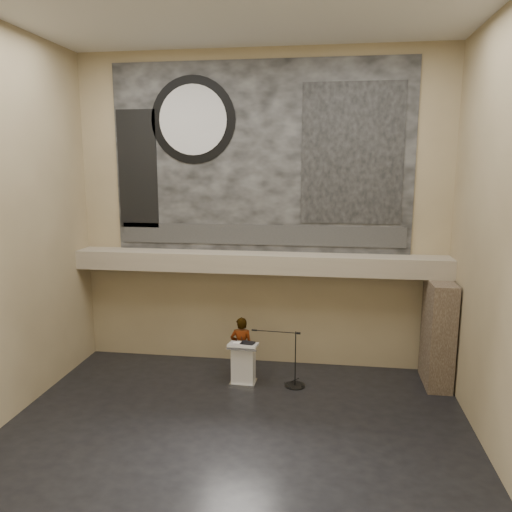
# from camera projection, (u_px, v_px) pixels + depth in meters

# --- Properties ---
(floor) EXTENTS (10.00, 10.00, 0.00)m
(floor) POSITION_uv_depth(u_px,v_px,m) (234.00, 434.00, 10.41)
(floor) COLOR black
(floor) RESTS_ON ground
(wall_back) EXTENTS (10.00, 0.02, 8.50)m
(wall_back) POSITION_uv_depth(u_px,v_px,m) (260.00, 213.00, 13.52)
(wall_back) COLOR #8E7C5A
(wall_back) RESTS_ON floor
(wall_front) EXTENTS (10.00, 0.02, 8.50)m
(wall_front) POSITION_uv_depth(u_px,v_px,m) (167.00, 280.00, 5.73)
(wall_front) COLOR #8E7C5A
(wall_front) RESTS_ON floor
(wall_right) EXTENTS (0.02, 8.00, 8.50)m
(wall_right) POSITION_uv_depth(u_px,v_px,m) (507.00, 238.00, 8.93)
(wall_right) COLOR #8E7C5A
(wall_right) RESTS_ON floor
(soffit) EXTENTS (10.00, 0.80, 0.50)m
(soffit) POSITION_uv_depth(u_px,v_px,m) (258.00, 262.00, 13.37)
(soffit) COLOR gray
(soffit) RESTS_ON wall_back
(sprinkler_left) EXTENTS (0.04, 0.04, 0.06)m
(sprinkler_left) POSITION_uv_depth(u_px,v_px,m) (200.00, 271.00, 13.59)
(sprinkler_left) COLOR #B2893D
(sprinkler_left) RESTS_ON soffit
(sprinkler_right) EXTENTS (0.04, 0.04, 0.06)m
(sprinkler_right) POSITION_uv_depth(u_px,v_px,m) (329.00, 275.00, 13.10)
(sprinkler_right) COLOR #B2893D
(sprinkler_right) RESTS_ON soffit
(banner) EXTENTS (8.00, 0.05, 5.00)m
(banner) POSITION_uv_depth(u_px,v_px,m) (260.00, 158.00, 13.22)
(banner) COLOR black
(banner) RESTS_ON wall_back
(banner_text_strip) EXTENTS (7.76, 0.02, 0.55)m
(banner_text_strip) POSITION_uv_depth(u_px,v_px,m) (260.00, 235.00, 13.56)
(banner_text_strip) COLOR #2B2B2B
(banner_text_strip) RESTS_ON banner
(banner_clock_rim) EXTENTS (2.30, 0.02, 2.30)m
(banner_clock_rim) POSITION_uv_depth(u_px,v_px,m) (193.00, 120.00, 13.25)
(banner_clock_rim) COLOR black
(banner_clock_rim) RESTS_ON banner
(banner_clock_face) EXTENTS (1.84, 0.02, 1.84)m
(banner_clock_face) POSITION_uv_depth(u_px,v_px,m) (193.00, 120.00, 13.23)
(banner_clock_face) COLOR silver
(banner_clock_face) RESTS_ON banner
(banner_building_print) EXTENTS (2.60, 0.02, 3.60)m
(banner_building_print) POSITION_uv_depth(u_px,v_px,m) (352.00, 154.00, 12.83)
(banner_building_print) COLOR black
(banner_building_print) RESTS_ON banner
(banner_brick_print) EXTENTS (1.10, 0.02, 3.20)m
(banner_brick_print) POSITION_uv_depth(u_px,v_px,m) (138.00, 169.00, 13.71)
(banner_brick_print) COLOR black
(banner_brick_print) RESTS_ON banner
(stone_pier) EXTENTS (0.60, 1.40, 2.70)m
(stone_pier) POSITION_uv_depth(u_px,v_px,m) (438.00, 333.00, 12.57)
(stone_pier) COLOR #433529
(stone_pier) RESTS_ON floor
(lectern) EXTENTS (0.75, 0.55, 1.14)m
(lectern) POSITION_uv_depth(u_px,v_px,m) (243.00, 364.00, 12.67)
(lectern) COLOR silver
(lectern) RESTS_ON floor
(binder) EXTENTS (0.38, 0.33, 0.04)m
(binder) POSITION_uv_depth(u_px,v_px,m) (248.00, 343.00, 12.53)
(binder) COLOR black
(binder) RESTS_ON lectern
(papers) EXTENTS (0.28, 0.33, 0.00)m
(papers) POSITION_uv_depth(u_px,v_px,m) (238.00, 344.00, 12.54)
(papers) COLOR white
(papers) RESTS_ON lectern
(speaker_person) EXTENTS (0.61, 0.41, 1.63)m
(speaker_person) POSITION_uv_depth(u_px,v_px,m) (241.00, 347.00, 13.10)
(speaker_person) COLOR silver
(speaker_person) RESTS_ON floor
(mic_stand) EXTENTS (1.37, 0.52, 1.45)m
(mic_stand) POSITION_uv_depth(u_px,v_px,m) (294.00, 378.00, 12.64)
(mic_stand) COLOR black
(mic_stand) RESTS_ON floor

